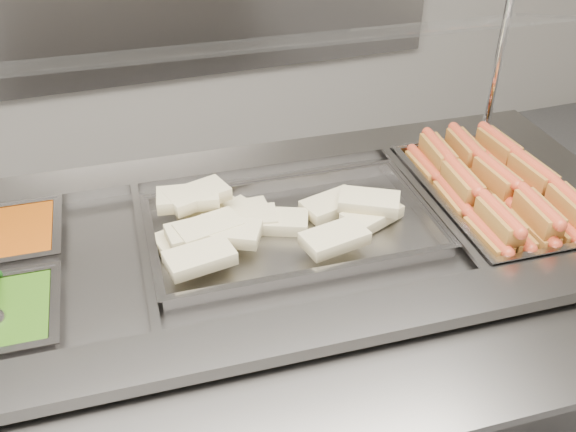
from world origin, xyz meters
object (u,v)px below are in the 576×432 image
object	(u,v)px
steam_counter	(271,356)
sneeze_guard	(243,51)
pan_hotdogs	(493,203)
pan_wraps	(292,232)

from	to	relation	value
steam_counter	sneeze_guard	world-z (taller)	sneeze_guard
sneeze_guard	pan_hotdogs	distance (m)	0.86
pan_hotdogs	pan_wraps	distance (m)	0.62
pan_wraps	steam_counter	bearing A→B (deg)	176.98
steam_counter	pan_hotdogs	bearing A→B (deg)	-3.02
steam_counter	pan_wraps	distance (m)	0.47
steam_counter	pan_wraps	xyz separation A→B (m)	(0.07, -0.00, 0.47)
steam_counter	pan_wraps	world-z (taller)	pan_wraps
steam_counter	pan_hotdogs	size ratio (longest dim) A/B	3.39
steam_counter	sneeze_guard	xyz separation A→B (m)	(0.01, 0.24, 0.90)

